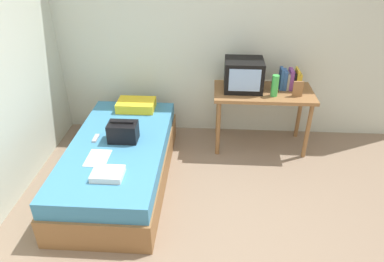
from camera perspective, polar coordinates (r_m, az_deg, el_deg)
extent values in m
plane|color=#84705B|center=(3.38, 2.59, -16.42)|extent=(8.00, 8.00, 0.00)
cube|color=silver|center=(4.46, 3.61, 15.33)|extent=(5.20, 0.10, 2.60)
cube|color=olive|center=(3.96, -11.32, -5.88)|extent=(1.00, 2.00, 0.31)
cube|color=teal|center=(3.82, -11.68, -2.96)|extent=(0.97, 1.94, 0.17)
cube|color=olive|center=(4.30, 11.40, 6.07)|extent=(1.16, 0.60, 0.04)
cylinder|color=olive|center=(4.22, 4.24, 0.39)|extent=(0.05, 0.05, 0.71)
cylinder|color=olive|center=(4.37, 18.01, -0.05)|extent=(0.05, 0.05, 0.71)
cylinder|color=olive|center=(4.64, 4.23, 3.36)|extent=(0.05, 0.05, 0.71)
cylinder|color=olive|center=(4.77, 16.82, 2.87)|extent=(0.05, 0.05, 0.71)
cube|color=black|center=(4.23, 8.27, 8.88)|extent=(0.44, 0.38, 0.36)
cube|color=#8CB2E0|center=(4.05, 8.45, 8.00)|extent=(0.35, 0.01, 0.26)
cylinder|color=green|center=(4.15, 13.14, 7.07)|extent=(0.08, 0.08, 0.25)
cube|color=#2D5699|center=(4.36, 14.08, 8.15)|extent=(0.03, 0.16, 0.25)
cube|color=#2D5699|center=(4.37, 14.58, 7.99)|extent=(0.04, 0.16, 0.23)
cube|color=gray|center=(4.39, 15.02, 7.79)|extent=(0.03, 0.17, 0.20)
cube|color=#7A3D89|center=(4.39, 15.53, 7.99)|extent=(0.04, 0.17, 0.24)
cube|color=black|center=(4.40, 15.99, 7.74)|extent=(0.03, 0.14, 0.20)
cube|color=gold|center=(4.40, 16.38, 8.01)|extent=(0.02, 0.17, 0.25)
cube|color=gold|center=(4.42, 16.74, 7.65)|extent=(0.04, 0.14, 0.19)
cube|color=olive|center=(4.22, 16.60, 6.47)|extent=(0.11, 0.02, 0.18)
cube|color=yellow|center=(4.40, -8.88, 4.13)|extent=(0.45, 0.31, 0.11)
cube|color=black|center=(3.76, -10.92, -0.14)|extent=(0.30, 0.20, 0.20)
cylinder|color=black|center=(3.70, -11.09, 1.39)|extent=(0.24, 0.02, 0.02)
cube|color=white|center=(3.58, -14.79, -4.21)|extent=(0.21, 0.29, 0.01)
cube|color=black|center=(3.31, -11.55, -6.83)|extent=(0.04, 0.16, 0.02)
cube|color=#B7B7BC|center=(3.89, -15.09, -1.12)|extent=(0.04, 0.14, 0.02)
cube|color=white|center=(3.30, -13.28, -6.70)|extent=(0.28, 0.22, 0.06)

